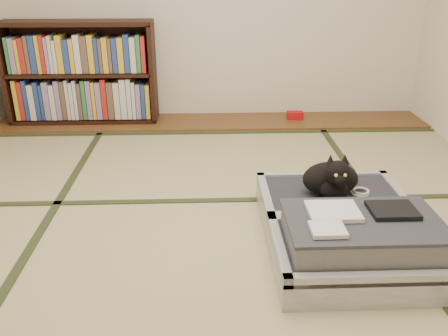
{
  "coord_description": "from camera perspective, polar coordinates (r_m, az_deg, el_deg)",
  "views": [
    {
      "loc": [
        -0.05,
        -2.28,
        1.4
      ],
      "look_at": [
        0.05,
        0.35,
        0.25
      ],
      "focal_mm": 38.0,
      "sensor_mm": 36.0,
      "label": 1
    }
  ],
  "objects": [
    {
      "name": "floor",
      "position": [
        2.68,
        -0.78,
        -7.93
      ],
      "size": [
        4.5,
        4.5,
        0.0
      ],
      "primitive_type": "plane",
      "color": "#CDB688",
      "rests_on": "ground"
    },
    {
      "name": "wood_strip",
      "position": [
        4.51,
        -1.46,
        5.59
      ],
      "size": [
        4.0,
        0.5,
        0.02
      ],
      "primitive_type": "cube",
      "color": "brown",
      "rests_on": "ground"
    },
    {
      "name": "red_item",
      "position": [
        4.6,
        8.53,
        6.29
      ],
      "size": [
        0.16,
        0.1,
        0.07
      ],
      "primitive_type": "cube",
      "rotation": [
        0.0,
        0.0,
        -0.06
      ],
      "color": "#B20E10",
      "rests_on": "wood_strip"
    },
    {
      "name": "tatami_borders",
      "position": [
        3.11,
        -1.03,
        -3.11
      ],
      "size": [
        4.0,
        4.5,
        0.01
      ],
      "color": "#2D381E",
      "rests_on": "ground"
    },
    {
      "name": "bookcase",
      "position": [
        4.6,
        -16.78,
        10.68
      ],
      "size": [
        1.34,
        0.31,
        0.92
      ],
      "color": "black",
      "rests_on": "wood_strip"
    },
    {
      "name": "suitcase",
      "position": [
        2.59,
        14.53,
        -7.08
      ],
      "size": [
        0.83,
        1.1,
        0.32
      ],
      "color": "silver",
      "rests_on": "floor"
    },
    {
      "name": "cat",
      "position": [
        2.76,
        12.86,
        -1.31
      ],
      "size": [
        0.37,
        0.37,
        0.3
      ],
      "color": "black",
      "rests_on": "suitcase"
    },
    {
      "name": "cable_coil",
      "position": [
        2.87,
        16.05,
        -2.78
      ],
      "size": [
        0.11,
        0.11,
        0.03
      ],
      "color": "white",
      "rests_on": "suitcase"
    }
  ]
}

